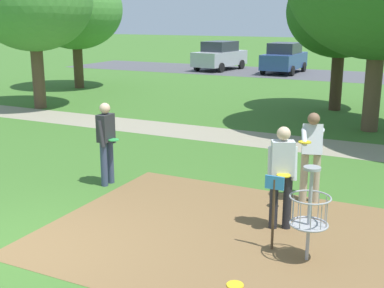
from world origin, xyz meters
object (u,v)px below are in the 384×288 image
Objects in this scene: player_throwing at (311,151)px; frisbee_near_basket at (235,285)px; parked_car_center_left at (284,58)px; tree_mid_right at (75,9)px; player_waiting_left at (106,139)px; tree_mid_left at (33,1)px; tree_near_left at (341,12)px; disc_golf_basket at (306,209)px; parked_car_leftmost at (220,56)px; player_foreground_watching at (282,172)px.

player_throwing is 3.59m from frisbee_near_basket.
parked_car_center_left reaches higher than player_throwing.
player_waiting_left is at bearing -49.15° from tree_mid_right.
frisbee_near_basket is at bearing -37.72° from tree_mid_left.
tree_mid_left is (-11.44, 8.85, 3.93)m from frisbee_near_basket.
player_waiting_left reaches higher than frisbee_near_basket.
parked_car_center_left is (4.86, 15.98, -3.02)m from tree_mid_left.
tree_mid_right is at bearing 130.85° from player_waiting_left.
tree_mid_right reaches higher than tree_near_left.
frisbee_near_basket is (-0.60, -1.14, -0.74)m from disc_golf_basket.
player_throwing is at bearing -37.28° from tree_mid_right.
parked_car_leftmost reaches higher than frisbee_near_basket.
player_waiting_left is 10.26m from tree_mid_left.
tree_mid_right reaches higher than parked_car_center_left.
frisbee_near_basket is (-0.12, -3.45, -0.98)m from player_throwing.
tree_mid_left is at bearing -92.03° from parked_car_leftmost.
tree_near_left is at bearing -65.22° from parked_car_center_left.
disc_golf_basket is 0.25× the size of tree_mid_right.
tree_mid_left is at bearing 154.98° from player_throwing.
player_foreground_watching is at bearing -73.94° from parked_car_center_left.
parked_car_leftmost is at bearing 129.95° from tree_near_left.
player_waiting_left is at bearing -72.47° from parked_car_leftmost.
player_foreground_watching is 0.29× the size of tree_mid_left.
parked_car_leftmost reaches higher than player_throwing.
tree_mid_right is (-14.25, 12.81, 2.97)m from disc_golf_basket.
parked_car_center_left is (4.30, -0.00, 0.00)m from parked_car_leftmost.
player_waiting_left is 0.29× the size of tree_mid_left.
disc_golf_basket is at bearing -32.64° from tree_mid_left.
player_foreground_watching is 3.89m from player_waiting_left.
tree_mid_left is 16.97m from parked_car_center_left.
disc_golf_basket is at bearing -81.18° from tree_near_left.
player_foreground_watching and player_waiting_left have the same top height.
disc_golf_basket is 26.32m from parked_car_leftmost.
player_waiting_left is at bearing -39.44° from tree_mid_left.
tree_mid_left reaches higher than parked_car_center_left.
parked_car_leftmost and parked_car_center_left have the same top height.
disc_golf_basket is 0.32× the size of parked_car_leftmost.
player_waiting_left is at bearing -103.31° from tree_near_left.
player_waiting_left is 15.23m from tree_mid_right.
player_throwing reaches higher than frisbee_near_basket.
player_throwing and player_waiting_left have the same top height.
player_foreground_watching is at bearing -95.51° from player_throwing.
parked_car_center_left is (7.08, 10.88, -2.81)m from tree_mid_right.
tree_near_left is (-1.90, 12.27, 2.80)m from disc_golf_basket.
player_foreground_watching is 1.00× the size of player_throwing.
player_throwing is 13.10m from tree_mid_left.
tree_mid_right is at bearing 138.87° from player_foreground_watching.
parked_car_center_left is at bearing 96.98° from player_waiting_left.
player_foreground_watching is at bearing -30.84° from tree_mid_left.
parked_car_leftmost is (0.57, 15.98, -3.02)m from tree_mid_left.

